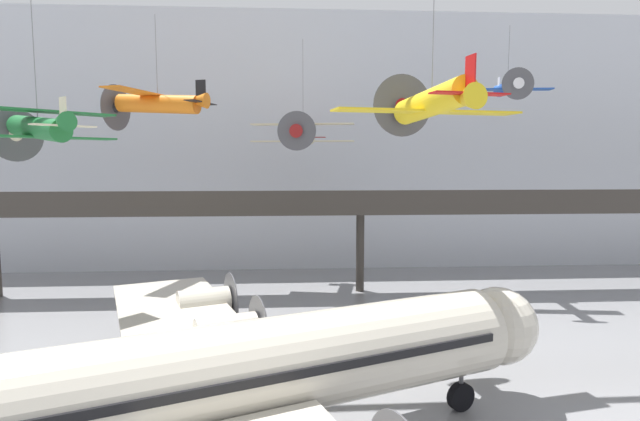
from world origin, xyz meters
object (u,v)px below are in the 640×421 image
at_px(suspended_plane_green_biplane, 38,127).
at_px(suspended_plane_blue_trainer, 508,87).
at_px(suspended_plane_yellow_lowwing, 432,103).
at_px(suspended_plane_cream_biplane, 303,135).
at_px(suspended_plane_orange_highwing, 158,103).
at_px(airliner_silver_main, 192,382).

bearing_deg(suspended_plane_green_biplane, suspended_plane_blue_trainer, -112.83).
distance_m(suspended_plane_blue_trainer, suspended_plane_green_biplane, 32.64).
bearing_deg(suspended_plane_yellow_lowwing, suspended_plane_cream_biplane, 4.98).
relative_size(suspended_plane_yellow_lowwing, suspended_plane_green_biplane, 0.92).
relative_size(suspended_plane_blue_trainer, suspended_plane_green_biplane, 0.65).
relative_size(suspended_plane_cream_biplane, suspended_plane_orange_highwing, 0.99).
xyz_separation_m(suspended_plane_cream_biplane, suspended_plane_blue_trainer, (15.95, -4.83, 3.60)).
height_order(suspended_plane_orange_highwing, suspended_plane_green_biplane, suspended_plane_orange_highwing).
xyz_separation_m(suspended_plane_orange_highwing, suspended_plane_yellow_lowwing, (16.28, -13.89, -1.41)).
xyz_separation_m(suspended_plane_cream_biplane, suspended_plane_yellow_lowwing, (5.55, -20.11, 0.60)).
xyz_separation_m(suspended_plane_yellow_lowwing, suspended_plane_green_biplane, (-19.17, 2.10, -1.06)).
bearing_deg(suspended_plane_cream_biplane, suspended_plane_blue_trainer, 83.94).
bearing_deg(suspended_plane_blue_trainer, airliner_silver_main, -36.13).
height_order(suspended_plane_cream_biplane, suspended_plane_blue_trainer, suspended_plane_blue_trainer).
relative_size(suspended_plane_orange_highwing, suspended_plane_yellow_lowwing, 1.01).
distance_m(suspended_plane_cream_biplane, suspended_plane_yellow_lowwing, 20.87).
bearing_deg(suspended_plane_yellow_lowwing, suspended_plane_orange_highwing, 39.10).
height_order(suspended_plane_cream_biplane, suspended_plane_orange_highwing, suspended_plane_orange_highwing).
bearing_deg(airliner_silver_main, suspended_plane_yellow_lowwing, 12.46).
distance_m(airliner_silver_main, suspended_plane_green_biplane, 15.66).
xyz_separation_m(suspended_plane_yellow_lowwing, suspended_plane_blue_trainer, (10.40, 15.29, 3.00)).
bearing_deg(suspended_plane_green_biplane, suspended_plane_cream_biplane, -83.96).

